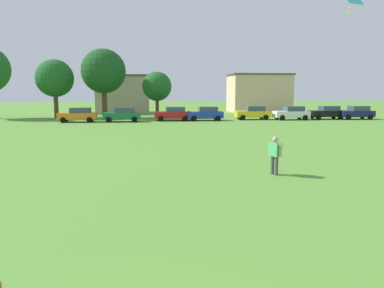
# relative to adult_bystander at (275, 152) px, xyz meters

# --- Properties ---
(ground_plane) EXTENTS (160.00, 160.00, 0.00)m
(ground_plane) POSITION_rel_adult_bystander_xyz_m (-6.31, 17.83, -1.02)
(ground_plane) COLOR #568C33
(adult_bystander) EXTENTS (0.51, 0.76, 1.72)m
(adult_bystander) POSITION_rel_adult_bystander_xyz_m (0.00, 0.00, 0.00)
(adult_bystander) COLOR #4C4C51
(adult_bystander) RESTS_ON ground
(parked_car_orange_0) EXTENTS (4.30, 2.02, 1.68)m
(parked_car_orange_0) POSITION_rel_adult_bystander_xyz_m (-13.42, 28.65, -0.17)
(parked_car_orange_0) COLOR orange
(parked_car_orange_0) RESTS_ON ground
(parked_car_green_1) EXTENTS (4.30, 2.02, 1.68)m
(parked_car_green_1) POSITION_rel_adult_bystander_xyz_m (-8.34, 28.48, -0.17)
(parked_car_green_1) COLOR #196B38
(parked_car_green_1) RESTS_ON ground
(parked_car_red_2) EXTENTS (4.30, 2.02, 1.68)m
(parked_car_red_2) POSITION_rel_adult_bystander_xyz_m (-2.37, 29.19, -0.17)
(parked_car_red_2) COLOR red
(parked_car_red_2) RESTS_ON ground
(parked_car_blue_3) EXTENTS (4.30, 2.02, 1.68)m
(parked_car_blue_3) POSITION_rel_adult_bystander_xyz_m (1.58, 28.99, -0.17)
(parked_car_blue_3) COLOR #1E38AD
(parked_car_blue_3) RESTS_ON ground
(parked_car_yellow_4) EXTENTS (4.30, 2.02, 1.68)m
(parked_car_yellow_4) POSITION_rel_adult_bystander_xyz_m (7.72, 29.69, -0.17)
(parked_car_yellow_4) COLOR yellow
(parked_car_yellow_4) RESTS_ON ground
(parked_car_white_5) EXTENTS (4.30, 2.02, 1.68)m
(parked_car_white_5) POSITION_rel_adult_bystander_xyz_m (12.42, 28.75, -0.17)
(parked_car_white_5) COLOR white
(parked_car_white_5) RESTS_ON ground
(parked_car_black_6) EXTENTS (4.30, 2.02, 1.68)m
(parked_car_black_6) POSITION_rel_adult_bystander_xyz_m (17.22, 29.11, -0.17)
(parked_car_black_6) COLOR black
(parked_car_black_6) RESTS_ON ground
(parked_car_navy_7) EXTENTS (4.30, 2.02, 1.68)m
(parked_car_navy_7) POSITION_rel_adult_bystander_xyz_m (20.86, 28.52, -0.17)
(parked_car_navy_7) COLOR #141E4C
(parked_car_navy_7) RESTS_ON ground
(tree_left) EXTENTS (4.91, 4.91, 7.65)m
(tree_left) POSITION_rel_adult_bystander_xyz_m (-17.41, 35.50, 4.14)
(tree_left) COLOR brown
(tree_left) RESTS_ON ground
(tree_right) EXTENTS (5.77, 5.77, 9.00)m
(tree_right) POSITION_rel_adult_bystander_xyz_m (-11.03, 34.62, 5.05)
(tree_right) COLOR brown
(tree_right) RESTS_ON ground
(tree_far_right) EXTENTS (3.92, 3.92, 6.11)m
(tree_far_right) POSITION_rel_adult_bystander_xyz_m (-4.10, 34.80, 3.10)
(tree_far_right) COLOR brown
(tree_far_right) RESTS_ON ground
(house_left) EXTENTS (9.97, 6.70, 6.27)m
(house_left) POSITION_rel_adult_bystander_xyz_m (13.12, 44.95, 2.12)
(house_left) COLOR beige
(house_left) RESTS_ON ground
(house_right) EXTENTS (8.41, 7.00, 6.00)m
(house_right) POSITION_rel_adult_bystander_xyz_m (-9.15, 44.95, 1.98)
(house_right) COLOR tan
(house_right) RESTS_ON ground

